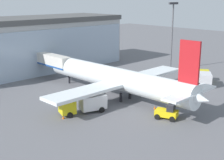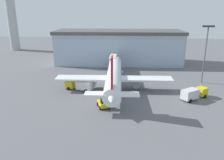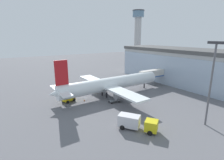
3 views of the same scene
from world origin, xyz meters
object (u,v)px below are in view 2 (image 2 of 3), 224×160
(jet_bridge, at_px, (114,57))
(airplane, at_px, (114,76))
(apron_light_mast, at_px, (206,49))
(pushback_tug, at_px, (103,103))
(fuel_truck, at_px, (194,93))
(baggage_cart, at_px, (134,90))
(control_tower, at_px, (11,11))
(catering_truck, at_px, (80,85))
(safety_cone_nose, at_px, (113,100))
(safety_cone_wingtip, at_px, (66,89))

(jet_bridge, xyz_separation_m, airplane, (1.81, -20.50, -0.73))
(apron_light_mast, relative_size, pushback_tug, 4.46)
(apron_light_mast, xyz_separation_m, fuel_truck, (-5.63, -13.01, -8.36))
(apron_light_mast, relative_size, baggage_cart, 5.72)
(baggage_cart, bearing_deg, control_tower, 48.99)
(control_tower, distance_m, apron_light_mast, 96.28)
(catering_truck, height_order, safety_cone_nose, catering_truck)
(control_tower, height_order, safety_cone_nose, control_tower)
(jet_bridge, relative_size, baggage_cart, 5.18)
(safety_cone_wingtip, bearing_deg, safety_cone_nose, -25.83)
(catering_truck, relative_size, fuel_truck, 1.06)
(jet_bridge, distance_m, baggage_cart, 23.81)
(fuel_truck, bearing_deg, catering_truck, 135.99)
(baggage_cart, xyz_separation_m, safety_cone_nose, (-4.91, -6.48, -0.23))
(control_tower, height_order, catering_truck, control_tower)
(safety_cone_nose, bearing_deg, apron_light_mast, 32.70)
(jet_bridge, height_order, apron_light_mast, apron_light_mast)
(apron_light_mast, bearing_deg, safety_cone_nose, -147.30)
(airplane, bearing_deg, safety_cone_nose, 179.87)
(baggage_cart, bearing_deg, fuel_truck, -103.23)
(apron_light_mast, height_order, safety_cone_nose, apron_light_mast)
(baggage_cart, xyz_separation_m, safety_cone_wingtip, (-18.09, -0.10, -0.23))
(fuel_truck, distance_m, baggage_cart, 14.53)
(jet_bridge, height_order, airplane, airplane)
(airplane, relative_size, catering_truck, 4.73)
(apron_light_mast, relative_size, catering_truck, 2.13)
(catering_truck, xyz_separation_m, fuel_truck, (28.17, -3.52, 0.00))
(fuel_truck, height_order, pushback_tug, fuel_truck)
(fuel_truck, bearing_deg, baggage_cart, 128.19)
(catering_truck, bearing_deg, baggage_cart, -163.48)
(apron_light_mast, bearing_deg, safety_cone_wingtip, -166.05)
(safety_cone_nose, bearing_deg, fuel_truck, 8.27)
(apron_light_mast, xyz_separation_m, pushback_tug, (-26.30, -19.60, -8.85))
(control_tower, relative_size, catering_truck, 4.52)
(fuel_truck, relative_size, safety_cone_nose, 13.02)
(airplane, bearing_deg, catering_truck, 100.48)
(fuel_truck, distance_m, safety_cone_nose, 19.15)
(apron_light_mast, xyz_separation_m, safety_cone_wingtip, (-37.73, -9.37, -9.55))
(safety_cone_wingtip, bearing_deg, jet_bridge, 64.05)
(pushback_tug, height_order, safety_cone_nose, pushback_tug)
(safety_cone_nose, height_order, safety_cone_wingtip, same)
(catering_truck, bearing_deg, apron_light_mast, -148.66)
(airplane, bearing_deg, apron_light_mast, -76.59)
(control_tower, height_order, fuel_truck, control_tower)
(control_tower, xyz_separation_m, apron_light_mast, (82.44, -48.67, -10.18))
(jet_bridge, bearing_deg, control_tower, 56.20)
(jet_bridge, relative_size, safety_cone_nose, 26.79)
(control_tower, bearing_deg, pushback_tug, -50.57)
(jet_bridge, bearing_deg, safety_cone_wingtip, 152.81)
(baggage_cart, xyz_separation_m, pushback_tug, (-6.67, -10.33, 0.47))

